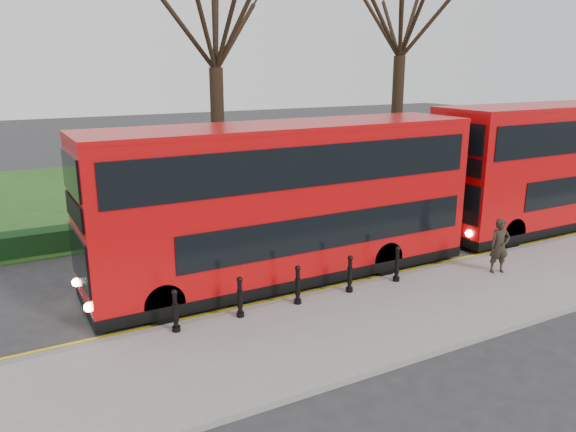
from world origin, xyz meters
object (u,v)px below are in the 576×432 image
bollard_row (298,286)px  pedestrian (500,246)px  bus_rear (566,165)px  bus_lead (286,204)px

bollard_row → pedestrian: size_ratio=4.06×
bollard_row → pedestrian: bearing=-8.0°
bus_rear → pedestrian: bearing=-156.9°
bus_lead → bus_rear: bearing=-0.1°
pedestrian → bus_lead: bearing=173.8°
bus_lead → bus_rear: size_ratio=0.97×
bollard_row → bus_rear: 13.58m
bollard_row → bus_lead: size_ratio=0.58×
bus_lead → pedestrian: bearing=-27.4°
bollard_row → pedestrian: pedestrian is taller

